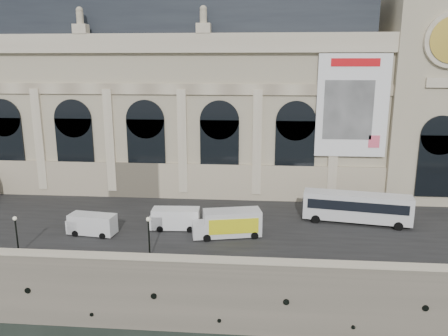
{
  "coord_description": "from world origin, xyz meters",
  "views": [
    {
      "loc": [
        11.4,
        -35.33,
        24.26
      ],
      "look_at": [
        6.59,
        22.0,
        10.46
      ],
      "focal_mm": 35.0,
      "sensor_mm": 36.0,
      "label": 1
    }
  ],
  "objects_px": {
    "lamp_left": "(17,236)",
    "lamp_right": "(149,238)",
    "bus_right": "(357,207)",
    "van_c": "(173,219)",
    "box_truck": "(228,224)",
    "van_b": "(90,224)"
  },
  "relations": [
    {
      "from": "bus_right",
      "to": "lamp_right",
      "type": "distance_m",
      "value": 24.52
    },
    {
      "from": "bus_right",
      "to": "van_c",
      "type": "xyz_separation_m",
      "value": [
        -20.97,
        -3.66,
        -0.77
      ]
    },
    {
      "from": "van_c",
      "to": "box_truck",
      "type": "bearing_deg",
      "value": -14.44
    },
    {
      "from": "box_truck",
      "to": "bus_right",
      "type": "bearing_deg",
      "value": 19.96
    },
    {
      "from": "lamp_left",
      "to": "bus_right",
      "type": "bearing_deg",
      "value": 18.34
    },
    {
      "from": "box_truck",
      "to": "lamp_right",
      "type": "relative_size",
      "value": 1.82
    },
    {
      "from": "van_c",
      "to": "box_truck",
      "type": "xyz_separation_m",
      "value": [
        6.37,
        -1.64,
        0.24
      ]
    },
    {
      "from": "bus_right",
      "to": "van_b",
      "type": "height_order",
      "value": "bus_right"
    },
    {
      "from": "van_b",
      "to": "lamp_left",
      "type": "xyz_separation_m",
      "value": [
        -5.09,
        -5.57,
        0.76
      ]
    },
    {
      "from": "bus_right",
      "to": "box_truck",
      "type": "relative_size",
      "value": 1.62
    },
    {
      "from": "van_b",
      "to": "lamp_left",
      "type": "bearing_deg",
      "value": -132.43
    },
    {
      "from": "bus_right",
      "to": "van_b",
      "type": "distance_m",
      "value": 30.31
    },
    {
      "from": "bus_right",
      "to": "van_c",
      "type": "height_order",
      "value": "bus_right"
    },
    {
      "from": "box_truck",
      "to": "lamp_right",
      "type": "bearing_deg",
      "value": -139.26
    },
    {
      "from": "bus_right",
      "to": "lamp_left",
      "type": "bearing_deg",
      "value": -161.66
    },
    {
      "from": "bus_right",
      "to": "lamp_left",
      "type": "height_order",
      "value": "lamp_left"
    },
    {
      "from": "van_c",
      "to": "lamp_left",
      "type": "bearing_deg",
      "value": -150.35
    },
    {
      "from": "lamp_left",
      "to": "lamp_right",
      "type": "relative_size",
      "value": 0.93
    },
    {
      "from": "bus_right",
      "to": "lamp_right",
      "type": "relative_size",
      "value": 2.95
    },
    {
      "from": "lamp_left",
      "to": "lamp_right",
      "type": "height_order",
      "value": "lamp_right"
    },
    {
      "from": "van_c",
      "to": "lamp_right",
      "type": "xyz_separation_m",
      "value": [
        -0.73,
        -7.76,
        0.86
      ]
    },
    {
      "from": "lamp_left",
      "to": "lamp_right",
      "type": "bearing_deg",
      "value": 0.5
    }
  ]
}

